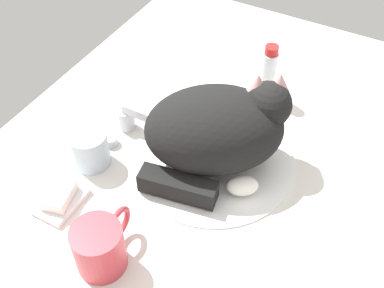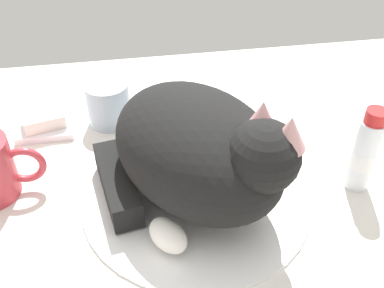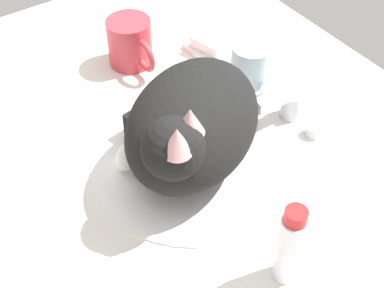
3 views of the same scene
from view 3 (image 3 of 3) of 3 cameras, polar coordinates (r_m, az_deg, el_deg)
name	(u,v)px [view 3 (image 3 of 3)]	position (r cm, az deg, el deg)	size (l,w,h in cm)	color
ground_plane	(193,171)	(88.79, 0.09, -2.65)	(110.00, 82.50, 3.00)	silver
sink_basin	(193,162)	(87.40, 0.09, -1.80)	(30.70, 30.70, 0.79)	white
faucet	(287,105)	(94.59, 9.30, 3.79)	(13.76, 9.44, 6.44)	silver
cat	(190,126)	(81.17, -0.22, 1.80)	(27.90, 30.21, 17.08)	black
coffee_mug	(131,43)	(104.81, -6.03, 9.81)	(11.98, 7.88, 8.58)	#C63842
rinse_cup	(251,64)	(100.98, 5.78, 7.81)	(6.95, 6.95, 7.13)	silver
soap_dish	(210,51)	(108.67, 1.78, 9.09)	(9.00, 6.40, 1.20)	white
soap_bar	(210,43)	(107.69, 1.80, 9.83)	(6.30, 4.26, 2.20)	white
toothpaste_bottle	(290,247)	(71.95, 9.53, -9.88)	(3.32, 3.32, 12.56)	white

